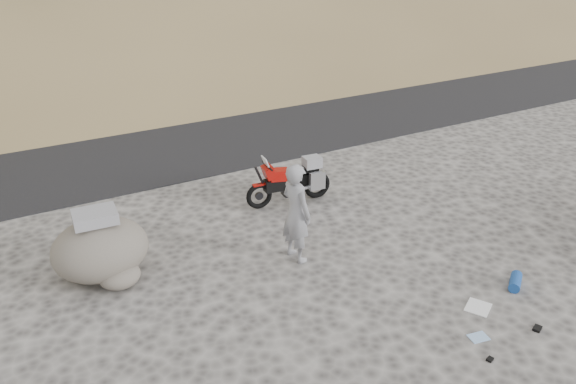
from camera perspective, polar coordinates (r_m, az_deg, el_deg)
name	(u,v)px	position (r m, az deg, el deg)	size (l,w,h in m)	color
ground	(403,269)	(10.46, 11.57, -7.64)	(140.00, 140.00, 0.00)	#423F3D
road	(213,127)	(17.51, -7.62, 6.59)	(120.00, 7.00, 0.05)	black
motorcycle	(293,181)	(12.38, 0.50, 1.14)	(2.02, 0.69, 1.20)	black
man	(296,257)	(10.57, 0.80, -6.66)	(0.69, 0.45, 1.90)	gray
boulder	(100,248)	(10.31, -18.53, -5.46)	(1.98, 1.81, 1.26)	#5D5750
small_rock	(120,275)	(10.11, -16.74, -8.12)	(0.82, 0.76, 0.43)	#5D5750
gear_white_cloth	(478,307)	(9.82, 18.75, -11.03)	(0.41, 0.36, 0.01)	white
gear_blue_mat	(515,282)	(10.50, 22.10, -8.44)	(0.19, 0.19, 0.47)	#184491
gear_glove_a	(537,328)	(9.67, 24.00, -12.55)	(0.15, 0.11, 0.04)	black
gear_glove_b	(490,359)	(8.86, 19.83, -15.69)	(0.10, 0.08, 0.03)	black
gear_blue_cloth	(478,337)	(9.21, 18.78, -13.79)	(0.29, 0.21, 0.01)	#94BAE5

